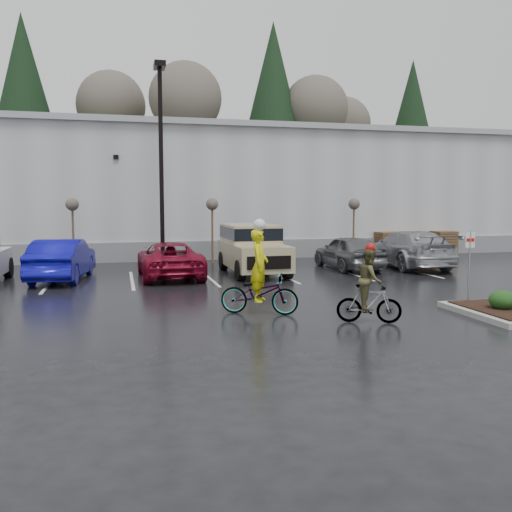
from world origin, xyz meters
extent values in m
plane|color=black|center=(0.00, 0.00, 0.00)|extent=(120.00, 120.00, 0.00)
cube|color=#ABACAF|center=(0.00, 22.00, 3.50)|extent=(60.00, 15.00, 7.00)
cube|color=slate|center=(0.00, 14.45, 0.50)|extent=(60.00, 0.12, 1.00)
cube|color=#999B9E|center=(0.00, 22.00, 7.05)|extent=(60.50, 15.50, 0.30)
cube|color=#243817|center=(0.00, 45.00, 3.00)|extent=(80.00, 25.00, 6.00)
cylinder|color=black|center=(-4.00, 12.00, 4.50)|extent=(0.20, 0.20, 9.00)
cube|color=black|center=(-4.00, 12.00, 9.10)|extent=(0.50, 1.00, 0.25)
cylinder|color=#462E1C|center=(-8.00, 13.00, 1.40)|extent=(0.10, 0.10, 2.80)
sphere|color=#473F39|center=(-8.00, 13.00, 2.90)|extent=(0.60, 0.60, 0.60)
cylinder|color=#462E1C|center=(-1.50, 13.00, 1.40)|extent=(0.10, 0.10, 2.80)
sphere|color=#473F39|center=(-1.50, 13.00, 2.90)|extent=(0.60, 0.60, 0.60)
cylinder|color=#462E1C|center=(6.00, 13.00, 1.40)|extent=(0.10, 0.10, 2.80)
sphere|color=#473F39|center=(6.00, 13.00, 2.90)|extent=(0.60, 0.60, 0.60)
cube|color=#462E1C|center=(8.50, 14.00, 0.68)|extent=(1.20, 1.20, 1.35)
cube|color=#462E1C|center=(10.20, 14.00, 0.68)|extent=(1.20, 1.20, 1.35)
cube|color=#462E1C|center=(12.00, 14.00, 0.68)|extent=(1.20, 1.20, 1.35)
ellipsoid|color=#1A3813|center=(4.00, -1.00, 0.41)|extent=(0.70, 0.70, 0.52)
cylinder|color=gray|center=(3.80, 0.20, 1.10)|extent=(0.05, 0.05, 2.20)
cube|color=white|center=(3.80, 0.20, 1.95)|extent=(0.30, 0.02, 0.45)
cube|color=red|center=(3.80, 0.19, 1.95)|extent=(0.26, 0.02, 0.10)
imported|color=#0F0E9C|center=(-8.10, 8.79, 0.80)|extent=(2.30, 5.05, 1.60)
imported|color=maroon|center=(-4.00, 8.55, 0.71)|extent=(2.43, 5.14, 1.42)
imported|color=#5B5D60|center=(4.03, 9.17, 0.77)|extent=(1.93, 4.58, 1.55)
imported|color=#A4A9AC|center=(7.00, 9.16, 0.85)|extent=(2.75, 5.99, 1.70)
imported|color=#3F3F44|center=(-2.28, 0.76, 0.56)|extent=(2.24, 1.56, 1.12)
imported|color=#CBC90B|center=(-2.28, 0.76, 1.33)|extent=(0.72, 0.84, 1.95)
sphere|color=silver|center=(-2.28, 0.76, 2.42)|extent=(0.32, 0.32, 0.32)
imported|color=#3F3F44|center=(0.12, -0.97, 0.49)|extent=(1.61, 1.02, 0.97)
imported|color=#494727|center=(0.12, -0.97, 1.12)|extent=(0.66, 0.84, 1.53)
sphere|color=#990C0C|center=(0.12, -0.97, 1.89)|extent=(0.25, 0.25, 0.25)
camera|label=1|loc=(-5.92, -13.26, 3.06)|focal=38.00mm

